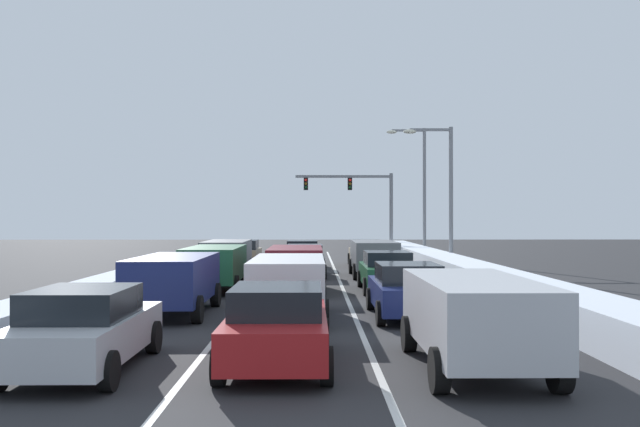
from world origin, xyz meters
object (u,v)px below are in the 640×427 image
Objects in this scene: sedan_tan_right_lane_fifth at (367,253)px; suv_gray_left_lane_fourth at (227,254)px; suv_navy_left_lane_second at (174,279)px; traffic_light_gantry at (361,195)px; street_lamp_right_near at (444,183)px; sedan_tan_left_lane_fifth at (243,253)px; sedan_charcoal_center_lane_fifth at (302,254)px; sedan_red_center_lane_nearest at (277,325)px; sedan_black_center_lane_fourth at (305,260)px; suv_silver_right_lane_nearest at (474,314)px; suv_maroon_center_lane_third at (296,265)px; street_lamp_right_mid at (419,181)px; suv_gray_right_lane_fourth at (374,255)px; suv_green_left_lane_third at (215,264)px; sedan_navy_right_lane_second at (407,290)px; sedan_green_right_lane_third at (387,271)px; sedan_silver_left_lane_nearest at (84,329)px; suv_white_center_lane_second at (288,282)px.

suv_gray_left_lane_fourth is at bearing -137.92° from sedan_tan_right_lane_fifth.
suv_navy_left_lane_second is 1.00× the size of suv_gray_left_lane_fourth.
traffic_light_gantry is 16.76m from street_lamp_right_near.
suv_gray_left_lane_fourth is 6.22m from sedan_tan_left_lane_fifth.
sedan_red_center_lane_nearest is at bearing -90.22° from sedan_charcoal_center_lane_fifth.
street_lamp_right_near is (7.37, 4.16, 3.83)m from sedan_black_center_lane_fourth.
suv_silver_right_lane_nearest and suv_maroon_center_lane_third have the same top height.
sedan_black_center_lane_fourth is 16.14m from street_lamp_right_mid.
suv_navy_left_lane_second is at bearing -123.38° from street_lamp_right_near.
suv_gray_right_lane_fourth is 1.00× the size of suv_gray_left_lane_fourth.
sedan_tan_right_lane_fifth is at bearing 62.73° from suv_green_left_lane_third.
suv_navy_left_lane_second is at bearing -92.43° from suv_green_left_lane_third.
suv_green_left_lane_third and suv_gray_left_lane_fourth have the same top height.
suv_navy_left_lane_second reaches higher than sedan_red_center_lane_nearest.
sedan_tan_right_lane_fifth is 26.61m from sedan_red_center_lane_nearest.
sedan_navy_right_lane_second is 6.74m from sedan_green_right_lane_third.
traffic_light_gantry reaches higher than suv_green_left_lane_third.
sedan_tan_right_lane_fifth is at bearing 74.80° from sedan_silver_left_lane_nearest.
street_lamp_right_mid is (4.28, 13.63, 4.19)m from suv_gray_right_lane_fourth.
street_lamp_right_mid is at bearing 66.85° from suv_navy_left_lane_second.
sedan_red_center_lane_nearest and sedan_silver_left_lane_nearest have the same top height.
sedan_tan_right_lane_fifth and sedan_black_center_lane_fourth have the same top height.
sedan_green_right_lane_third is 1.00× the size of sedan_tan_right_lane_fifth.
sedan_black_center_lane_fourth is 1.00× the size of sedan_charcoal_center_lane_fifth.
street_lamp_right_near is at bearing 80.39° from suv_silver_right_lane_nearest.
sedan_tan_left_lane_fifth is at bearing 135.23° from suv_gray_right_lane_fourth.
suv_white_center_lane_second is at bearing -116.57° from sedan_green_right_lane_third.
sedan_tan_left_lane_fifth is at bearing 117.26° from sedan_green_right_lane_third.
sedan_tan_left_lane_fifth is at bearing 103.99° from suv_maroon_center_lane_third.
suv_navy_left_lane_second is at bearing -138.08° from sedan_green_right_lane_third.
sedan_navy_right_lane_second is at bearing -63.34° from suv_maroon_center_lane_third.
sedan_red_center_lane_nearest is 1.00× the size of sedan_tan_left_lane_fifth.
sedan_charcoal_center_lane_fifth is at bearing 75.05° from suv_green_left_lane_third.
suv_white_center_lane_second is 3.42m from suv_navy_left_lane_second.
suv_silver_right_lane_nearest is 9.99m from suv_navy_left_lane_second.
suv_gray_right_lane_fourth is 14.89m from street_lamp_right_mid.
suv_maroon_center_lane_third is 0.56× the size of street_lamp_right_mid.
traffic_light_gantry is (4.12, 20.60, 3.73)m from sedan_black_center_lane_fourth.
suv_silver_right_lane_nearest reaches higher than sedan_navy_right_lane_second.
sedan_navy_right_lane_second is at bearing -91.41° from sedan_green_right_lane_third.
sedan_green_right_lane_third is at bearing -92.01° from traffic_light_gantry.
sedan_red_center_lane_nearest and sedan_black_center_lane_fourth have the same top height.
street_lamp_right_near is (10.71, 10.39, 3.58)m from suv_green_left_lane_third.
suv_maroon_center_lane_third and suv_navy_left_lane_second have the same top height.
suv_green_left_lane_third is at bearing -88.92° from sedan_tan_left_lane_fifth.
suv_silver_right_lane_nearest and suv_green_left_lane_third have the same top height.
suv_white_center_lane_second is at bearing -76.12° from suv_gray_left_lane_fourth.
sedan_charcoal_center_lane_fifth is at bearing 105.68° from sedan_green_right_lane_third.
street_lamp_right_near is at bearing 54.76° from suv_maroon_center_lane_third.
suv_silver_right_lane_nearest is at bearing -87.19° from sedan_navy_right_lane_second.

